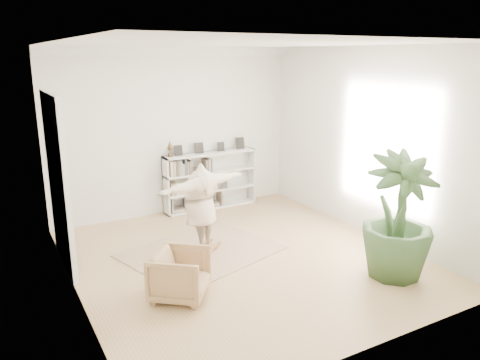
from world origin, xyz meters
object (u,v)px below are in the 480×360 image
at_px(person, 201,204).
at_px(houseplant, 398,216).
at_px(armchair, 180,275).
at_px(rocker_board, 202,248).
at_px(bookshelf, 210,181).

xyz_separation_m(person, houseplant, (2.30, -2.34, 0.10)).
height_order(armchair, person, person).
height_order(person, houseplant, houseplant).
relative_size(rocker_board, houseplant, 0.28).
distance_m(bookshelf, houseplant, 4.70).
distance_m(rocker_board, person, 0.83).
distance_m(bookshelf, rocker_board, 2.62).
bearing_deg(houseplant, rocker_board, 134.52).
bearing_deg(rocker_board, armchair, -141.93).
bearing_deg(armchair, bookshelf, 7.14).
bearing_deg(bookshelf, armchair, -121.69).
distance_m(armchair, person, 1.72).
bearing_deg(bookshelf, person, -119.30).
bearing_deg(armchair, rocker_board, 3.40).
relative_size(bookshelf, rocker_board, 3.90).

